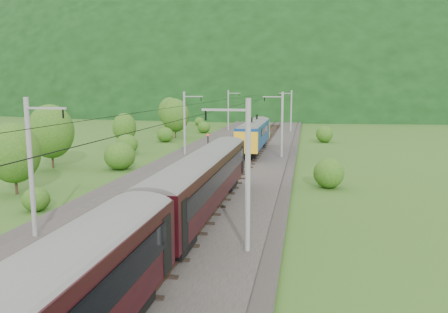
# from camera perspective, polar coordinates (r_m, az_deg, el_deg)

# --- Properties ---
(ground) EXTENTS (600.00, 600.00, 0.00)m
(ground) POSITION_cam_1_polar(r_m,az_deg,el_deg) (25.25, -11.36, -11.63)
(ground) COLOR #355B1C
(ground) RESTS_ON ground
(railbed) EXTENTS (14.00, 220.00, 0.30)m
(railbed) POSITION_cam_1_polar(r_m,az_deg,el_deg) (34.24, -5.10, -5.70)
(railbed) COLOR #38332D
(railbed) RESTS_ON ground
(track_left) EXTENTS (2.40, 220.00, 0.27)m
(track_left) POSITION_cam_1_polar(r_m,az_deg,el_deg) (34.90, -8.91, -5.12)
(track_left) COLOR brown
(track_left) RESTS_ON railbed
(track_right) EXTENTS (2.40, 220.00, 0.27)m
(track_right) POSITION_cam_1_polar(r_m,az_deg,el_deg) (33.63, -1.14, -5.55)
(track_right) COLOR brown
(track_right) RESTS_ON railbed
(catenary_left) EXTENTS (2.54, 192.28, 8.00)m
(catenary_left) POSITION_cam_1_polar(r_m,az_deg,el_deg) (56.12, -5.11, 4.56)
(catenary_left) COLOR gray
(catenary_left) RESTS_ON railbed
(catenary_right) EXTENTS (2.54, 192.28, 8.00)m
(catenary_right) POSITION_cam_1_polar(r_m,az_deg,el_deg) (54.11, 7.51, 4.35)
(catenary_right) COLOR gray
(catenary_right) RESTS_ON railbed
(overhead_wires) EXTENTS (4.83, 198.00, 0.03)m
(overhead_wires) POSITION_cam_1_polar(r_m,az_deg,el_deg) (33.17, -5.26, 5.99)
(overhead_wires) COLOR black
(overhead_wires) RESTS_ON ground
(mountain_main) EXTENTS (504.00, 360.00, 244.00)m
(mountain_main) POSITION_cam_1_polar(r_m,az_deg,el_deg) (282.14, 8.86, 7.11)
(mountain_main) COLOR black
(mountain_main) RESTS_ON ground
(mountain_ridge) EXTENTS (336.00, 280.00, 132.00)m
(mountain_ridge) POSITION_cam_1_polar(r_m,az_deg,el_deg) (346.88, -11.31, 7.38)
(mountain_ridge) COLOR black
(mountain_ridge) RESTS_ON ground
(hazard_post_near) EXTENTS (0.18, 0.18, 1.66)m
(hazard_post_near) POSITION_cam_1_polar(r_m,az_deg,el_deg) (52.74, 0.01, 0.62)
(hazard_post_near) COLOR red
(hazard_post_near) RESTS_ON railbed
(hazard_post_far) EXTENTS (0.15, 0.15, 1.43)m
(hazard_post_far) POSITION_cam_1_polar(r_m,az_deg,el_deg) (66.91, 2.89, 2.30)
(hazard_post_far) COLOR red
(hazard_post_far) RESTS_ON railbed
(signal) EXTENTS (0.25, 0.25, 2.26)m
(signal) POSITION_cam_1_polar(r_m,az_deg,el_deg) (59.46, -2.11, 2.05)
(signal) COLOR black
(signal) RESTS_ON railbed
(vegetation_left) EXTENTS (13.38, 146.20, 7.04)m
(vegetation_left) POSITION_cam_1_polar(r_m,az_deg,el_deg) (47.67, -19.92, 1.53)
(vegetation_left) COLOR #275115
(vegetation_left) RESTS_ON ground
(vegetation_right) EXTENTS (4.18, 90.15, 2.43)m
(vegetation_right) POSITION_cam_1_polar(r_m,az_deg,el_deg) (40.24, 13.75, -2.26)
(vegetation_right) COLOR #275115
(vegetation_right) RESTS_ON ground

